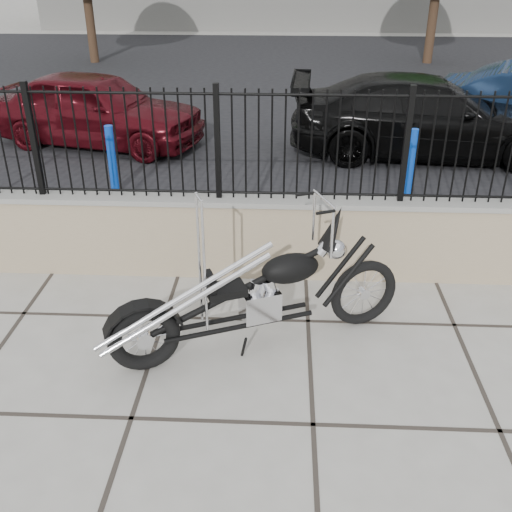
{
  "coord_description": "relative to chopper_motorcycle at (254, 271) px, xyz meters",
  "views": [
    {
      "loc": [
        -0.29,
        -3.68,
        3.5
      ],
      "look_at": [
        -0.53,
        1.36,
        0.83
      ],
      "focal_mm": 42.0,
      "sensor_mm": 36.0,
      "label": 1
    }
  ],
  "objects": [
    {
      "name": "bollard_b",
      "position": [
        2.18,
        4.09,
        -0.32
      ],
      "size": [
        0.15,
        0.15,
        1.02
      ],
      "primitive_type": "cylinder",
      "rotation": [
        0.0,
        0.0,
        0.28
      ],
      "color": "#0D1DCC",
      "rests_on": "ground_plane"
    },
    {
      "name": "chopper_motorcycle",
      "position": [
        0.0,
        0.0,
        0.0
      ],
      "size": [
        2.74,
        1.48,
        1.66
      ],
      "primitive_type": null,
      "rotation": [
        0.0,
        0.0,
        0.38
      ],
      "color": "black",
      "rests_on": "ground_plane"
    },
    {
      "name": "ground_plane",
      "position": [
        0.53,
        -1.06,
        -0.83
      ],
      "size": [
        90.0,
        90.0,
        0.0
      ],
      "primitive_type": "plane",
      "color": "#99968E",
      "rests_on": "ground"
    },
    {
      "name": "car_red",
      "position": [
        -3.31,
        6.34,
        -0.13
      ],
      "size": [
        4.35,
        2.6,
        1.39
      ],
      "primitive_type": "imported",
      "rotation": [
        0.0,
        0.0,
        1.32
      ],
      "color": "#480A11",
      "rests_on": "parking_lot"
    },
    {
      "name": "bollard_a",
      "position": [
        -2.37,
        3.89,
        -0.3
      ],
      "size": [
        0.15,
        0.15,
        1.06
      ],
      "primitive_type": "cylinder",
      "rotation": [
        0.0,
        0.0,
        -0.16
      ],
      "color": "#0C2EB4",
      "rests_on": "ground_plane"
    },
    {
      "name": "retaining_wall",
      "position": [
        0.53,
        1.44,
        -0.35
      ],
      "size": [
        14.0,
        0.36,
        0.96
      ],
      "primitive_type": "cube",
      "color": "gray",
      "rests_on": "ground_plane"
    },
    {
      "name": "iron_fence",
      "position": [
        0.53,
        1.44,
        0.73
      ],
      "size": [
        14.0,
        0.08,
        1.2
      ],
      "primitive_type": "cube",
      "color": "black",
      "rests_on": "retaining_wall"
    },
    {
      "name": "parking_lot",
      "position": [
        0.53,
        11.44,
        -0.83
      ],
      "size": [
        30.0,
        30.0,
        0.0
      ],
      "primitive_type": "plane",
      "color": "black",
      "rests_on": "ground"
    },
    {
      "name": "car_black",
      "position": [
        2.77,
        6.01,
        -0.13
      ],
      "size": [
        4.93,
        2.21,
        1.4
      ],
      "primitive_type": "imported",
      "rotation": [
        0.0,
        0.0,
        1.52
      ],
      "color": "black",
      "rests_on": "parking_lot"
    }
  ]
}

